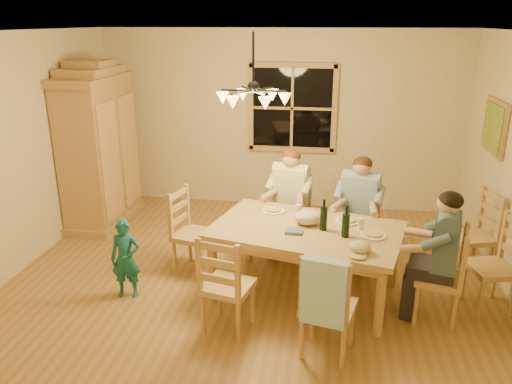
% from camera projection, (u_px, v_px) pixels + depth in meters
% --- Properties ---
extents(floor, '(5.50, 5.50, 0.00)m').
position_uv_depth(floor, '(254.00, 278.00, 5.71)').
color(floor, olive).
rests_on(floor, ground).
extents(ceiling, '(5.50, 5.00, 0.02)m').
position_uv_depth(ceiling, '(253.00, 31.00, 4.83)').
color(ceiling, white).
rests_on(ceiling, wall_back).
extents(wall_back, '(5.50, 0.02, 2.70)m').
position_uv_depth(wall_back, '(279.00, 121.00, 7.61)').
color(wall_back, beige).
rests_on(wall_back, floor).
extents(wall_left, '(0.02, 5.00, 2.70)m').
position_uv_depth(wall_left, '(15.00, 155.00, 5.66)').
color(wall_left, beige).
rests_on(wall_left, floor).
extents(window, '(1.30, 0.06, 1.30)m').
position_uv_depth(window, '(292.00, 108.00, 7.48)').
color(window, black).
rests_on(window, wall_back).
extents(painting, '(0.06, 0.78, 0.64)m').
position_uv_depth(painting, '(494.00, 127.00, 5.92)').
color(painting, '#A07A45').
rests_on(painting, wall_right).
extents(chandelier, '(0.77, 0.68, 0.71)m').
position_uv_depth(chandelier, '(253.00, 96.00, 5.03)').
color(chandelier, black).
rests_on(chandelier, ceiling).
extents(armoire, '(0.66, 1.40, 2.30)m').
position_uv_depth(armoire, '(100.00, 151.00, 7.03)').
color(armoire, '#A07A45').
rests_on(armoire, floor).
extents(dining_table, '(2.15, 1.59, 0.76)m').
position_uv_depth(dining_table, '(306.00, 237.00, 5.21)').
color(dining_table, '#AA824B').
rests_on(dining_table, floor).
extents(chair_far_left, '(0.53, 0.51, 0.99)m').
position_uv_depth(chair_far_left, '(289.00, 229.00, 6.29)').
color(chair_far_left, tan).
rests_on(chair_far_left, floor).
extents(chair_far_right, '(0.53, 0.51, 0.99)m').
position_uv_depth(chair_far_right, '(357.00, 240.00, 5.99)').
color(chair_far_right, tan).
rests_on(chair_far_right, floor).
extents(chair_near_left, '(0.53, 0.51, 0.99)m').
position_uv_depth(chair_near_left, '(228.00, 300.00, 4.70)').
color(chair_near_left, tan).
rests_on(chair_near_left, floor).
extents(chair_near_right, '(0.53, 0.51, 0.99)m').
position_uv_depth(chair_near_right, '(328.00, 322.00, 4.36)').
color(chair_near_right, tan).
rests_on(chair_near_right, floor).
extents(chair_end_left, '(0.51, 0.53, 0.99)m').
position_uv_depth(chair_end_left, '(195.00, 247.00, 5.80)').
color(chair_end_left, tan).
rests_on(chair_end_left, floor).
extents(chair_end_right, '(0.51, 0.53, 0.99)m').
position_uv_depth(chair_end_right, '(437.00, 292.00, 4.85)').
color(chair_end_right, tan).
rests_on(chair_end_right, floor).
extents(adult_woman, '(0.47, 0.50, 0.87)m').
position_uv_depth(adult_woman, '(290.00, 189.00, 6.12)').
color(adult_woman, beige).
rests_on(adult_woman, floor).
extents(adult_plaid_man, '(0.47, 0.50, 0.87)m').
position_uv_depth(adult_plaid_man, '(360.00, 198.00, 5.81)').
color(adult_plaid_man, '#34638F').
rests_on(adult_plaid_man, floor).
extents(adult_slate_man, '(0.50, 0.47, 0.87)m').
position_uv_depth(adult_slate_man, '(444.00, 241.00, 4.67)').
color(adult_slate_man, '#465D70').
rests_on(adult_slate_man, floor).
extents(towel, '(0.39, 0.19, 0.58)m').
position_uv_depth(towel, '(324.00, 293.00, 4.06)').
color(towel, '#A1CCDA').
rests_on(towel, chair_near_right).
extents(wine_bottle_a, '(0.08, 0.08, 0.33)m').
position_uv_depth(wine_bottle_a, '(324.00, 215.00, 5.08)').
color(wine_bottle_a, black).
rests_on(wine_bottle_a, dining_table).
extents(wine_bottle_b, '(0.08, 0.08, 0.33)m').
position_uv_depth(wine_bottle_b, '(346.00, 221.00, 4.92)').
color(wine_bottle_b, black).
rests_on(wine_bottle_b, dining_table).
extents(plate_woman, '(0.26, 0.26, 0.02)m').
position_uv_depth(plate_woman, '(273.00, 211.00, 5.61)').
color(plate_woman, white).
rests_on(plate_woman, dining_table).
extents(plate_plaid, '(0.26, 0.26, 0.02)m').
position_uv_depth(plate_plaid, '(347.00, 221.00, 5.33)').
color(plate_plaid, white).
rests_on(plate_plaid, dining_table).
extents(plate_slate, '(0.26, 0.26, 0.02)m').
position_uv_depth(plate_slate, '(373.00, 235.00, 4.97)').
color(plate_slate, white).
rests_on(plate_slate, dining_table).
extents(wine_glass_a, '(0.06, 0.06, 0.14)m').
position_uv_depth(wine_glass_a, '(299.00, 211.00, 5.45)').
color(wine_glass_a, silver).
rests_on(wine_glass_a, dining_table).
extents(wine_glass_b, '(0.06, 0.06, 0.14)m').
position_uv_depth(wine_glass_b, '(361.00, 224.00, 5.08)').
color(wine_glass_b, silver).
rests_on(wine_glass_b, dining_table).
extents(cap, '(0.20, 0.20, 0.11)m').
position_uv_depth(cap, '(360.00, 247.00, 4.62)').
color(cap, tan).
rests_on(cap, dining_table).
extents(napkin, '(0.21, 0.18, 0.03)m').
position_uv_depth(napkin, '(294.00, 231.00, 5.06)').
color(napkin, '#516095').
rests_on(napkin, dining_table).
extents(cloth_bundle, '(0.28, 0.22, 0.15)m').
position_uv_depth(cloth_bundle, '(307.00, 218.00, 5.24)').
color(cloth_bundle, beige).
rests_on(cloth_bundle, dining_table).
extents(child, '(0.33, 0.24, 0.87)m').
position_uv_depth(child, '(126.00, 259.00, 5.23)').
color(child, '#18656C').
rests_on(child, floor).
extents(chair_spare_front, '(0.51, 0.53, 0.99)m').
position_uv_depth(chair_spare_front, '(489.00, 282.00, 5.03)').
color(chair_spare_front, tan).
rests_on(chair_spare_front, floor).
extents(chair_spare_back, '(0.53, 0.54, 0.99)m').
position_uv_depth(chair_spare_back, '(470.00, 249.00, 5.76)').
color(chair_spare_back, tan).
rests_on(chair_spare_back, floor).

